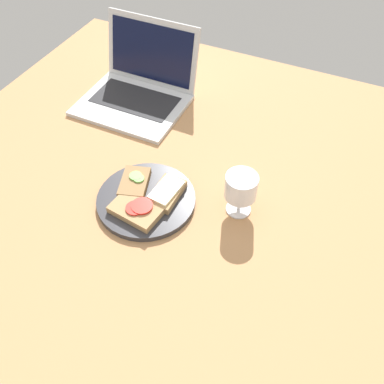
# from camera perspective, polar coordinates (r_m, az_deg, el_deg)

# --- Properties ---
(wooden_table) EXTENTS (1.40, 1.40, 0.03)m
(wooden_table) POSITION_cam_1_polar(r_m,az_deg,el_deg) (1.08, -2.43, -0.97)
(wooden_table) COLOR #B27F51
(wooden_table) RESTS_ON ground
(plate) EXTENTS (0.24, 0.24, 0.01)m
(plate) POSITION_cam_1_polar(r_m,az_deg,el_deg) (1.05, -6.12, -1.04)
(plate) COLOR #333338
(plate) RESTS_ON wooden_table
(sandwich_with_cucumber) EXTENTS (0.09, 0.11, 0.02)m
(sandwich_with_cucumber) POSITION_cam_1_polar(r_m,az_deg,el_deg) (1.07, -7.65, 1.26)
(sandwich_with_cucumber) COLOR #937047
(sandwich_with_cucumber) RESTS_ON plate
(sandwich_with_tomato) EXTENTS (0.13, 0.09, 0.02)m
(sandwich_with_tomato) POSITION_cam_1_polar(r_m,az_deg,el_deg) (1.01, -7.44, -2.37)
(sandwich_with_tomato) COLOR #A88456
(sandwich_with_tomato) RESTS_ON plate
(sandwich_with_cheese) EXTENTS (0.06, 0.11, 0.03)m
(sandwich_with_cheese) POSITION_cam_1_polar(r_m,az_deg,el_deg) (1.04, -3.41, -0.08)
(sandwich_with_cheese) COLOR #A88456
(sandwich_with_cheese) RESTS_ON plate
(wine_glass) EXTENTS (0.08, 0.08, 0.11)m
(wine_glass) POSITION_cam_1_polar(r_m,az_deg,el_deg) (0.99, 6.54, 0.47)
(wine_glass) COLOR white
(wine_glass) RESTS_ON wooden_table
(laptop) EXTENTS (0.31, 0.29, 0.21)m
(laptop) POSITION_cam_1_polar(r_m,az_deg,el_deg) (1.35, -7.08, 13.90)
(laptop) COLOR silver
(laptop) RESTS_ON wooden_table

